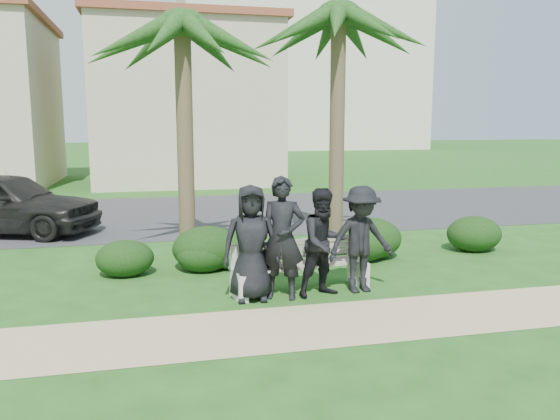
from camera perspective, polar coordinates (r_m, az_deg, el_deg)
The scene contains 20 objects.
ground at distance 9.26m, azimuth 3.78°, elevation -7.75°, with size 160.00×160.00×0.00m, color #1F5016.
footpath at distance 7.64m, azimuth 7.79°, elevation -11.46°, with size 30.00×1.60×0.01m, color tan.
asphalt_street at distance 16.89m, azimuth -4.14°, elevation -0.16°, with size 160.00×8.00×0.01m, color #2D2D30.
stucco_bldg_right at distance 26.55m, azimuth -9.88°, elevation 10.95°, with size 8.40×8.40×7.30m.
hotel_tower at distance 66.49m, azimuth 1.54°, elevation 18.19°, with size 26.00×18.00×37.30m.
park_bench at distance 8.82m, azimuth 2.16°, elevation -6.19°, with size 2.31×0.84×0.78m.
man_a at distance 8.26m, azimuth -3.04°, elevation -3.45°, with size 0.86×0.56×1.77m, color black.
man_b at distance 8.30m, azimuth 0.24°, elevation -2.96°, with size 0.69×0.45×1.89m, color black.
man_c at distance 8.48m, azimuth 4.65°, elevation -3.41°, with size 0.82×0.64×1.69m, color black.
man_d at distance 8.74m, azimuth 8.45°, elevation -3.05°, with size 1.10×0.63×1.70m, color black.
hedge_a at distance 10.06m, azimuth -15.90°, elevation -4.77°, with size 1.01×0.84×0.66m, color black.
hedge_b at distance 10.20m, azimuth -7.65°, elevation -3.84°, with size 1.27×1.05×0.83m, color black.
hedge_c at distance 10.23m, azimuth -4.79°, elevation -4.07°, with size 1.10×0.91×0.72m, color black.
hedge_d at distance 10.83m, azimuth 8.46°, elevation -3.31°, with size 1.15×0.95×0.75m, color black.
hedge_e at distance 11.06m, azimuth 9.36°, elevation -2.83°, with size 1.30×1.07×0.85m, color black.
hedge_f at distance 12.29m, azimuth 19.62°, elevation -2.26°, with size 1.17×0.97×0.76m, color black.
hedge_extra at distance 10.09m, azimuth -7.97°, elevation -4.48°, with size 1.01×0.84×0.66m, color black.
palm_left at distance 10.93m, azimuth -10.20°, elevation 18.33°, with size 3.00×3.00×5.43m.
palm_right at distance 12.05m, azimuth 6.17°, elevation 19.41°, with size 3.00×3.00×5.83m.
car_a at distance 14.85m, azimuth -26.84°, elevation 0.66°, with size 1.82×4.51×1.54m, color black.
Camera 1 is at (-2.61, -8.48, 2.64)m, focal length 35.00 mm.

